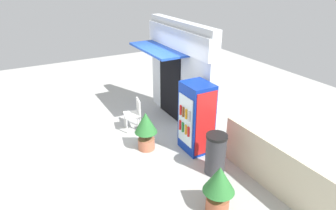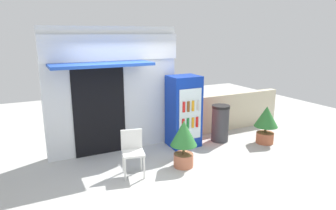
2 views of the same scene
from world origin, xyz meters
name	(u,v)px [view 1 (image 1 of 2)]	position (x,y,z in m)	size (l,w,h in m)	color
ground	(134,137)	(0.00, 0.00, 0.00)	(16.00, 16.00, 0.00)	#B2B2AD
storefront_building	(179,71)	(-0.33, 1.57, 1.48)	(3.01, 1.06, 2.82)	silver
drink_cooler	(196,118)	(1.27, 1.10, 0.85)	(0.73, 0.65, 1.71)	#0C2D9E
plastic_chair	(135,112)	(-0.37, 0.21, 0.51)	(0.49, 0.49, 0.87)	silver
potted_plant_near_shop	(146,127)	(0.67, 0.06, 0.59)	(0.55, 0.55, 0.98)	#BC6B4C
potted_plant_curbside	(219,185)	(3.15, 0.32, 0.56)	(0.58, 0.58, 0.94)	#AD5B3D
trash_bin	(216,154)	(2.24, 0.95, 0.47)	(0.45, 0.45, 0.93)	#38383D
stone_boundary_wall	(277,169)	(3.27, 1.63, 0.51)	(2.82, 0.21, 1.02)	beige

